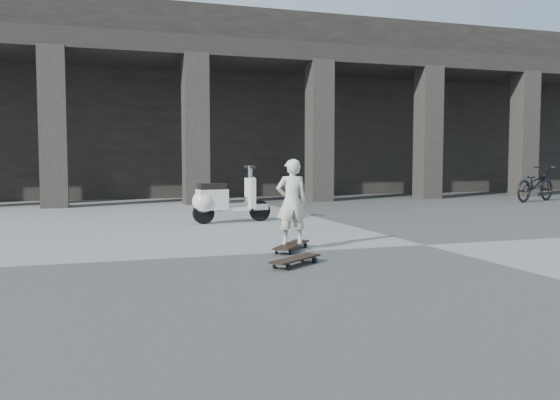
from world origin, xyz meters
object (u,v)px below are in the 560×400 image
object	(u,v)px
skateboard_spare	(295,260)
scooter	(219,200)
bicycle	(535,184)
longboard	(292,245)
child	(292,202)

from	to	relation	value
skateboard_spare	scooter	size ratio (longest dim) A/B	0.48
scooter	bicycle	bearing A→B (deg)	8.23
bicycle	longboard	bearing A→B (deg)	102.84
longboard	bicycle	world-z (taller)	bicycle
skateboard_spare	bicycle	bearing A→B (deg)	-0.34
longboard	child	size ratio (longest dim) A/B	0.74
skateboard_spare	child	world-z (taller)	child
longboard	scooter	size ratio (longest dim) A/B	0.54
skateboard_spare	scooter	xyz separation A→B (m)	(0.11, 4.68, 0.36)
bicycle	scooter	bearing A→B (deg)	84.82
scooter	bicycle	xyz separation A→B (m)	(9.76, 2.69, 0.06)
child	scooter	xyz separation A→B (m)	(-0.21, 3.61, -0.23)
bicycle	child	bearing A→B (deg)	102.84
child	bicycle	distance (m)	11.45
scooter	longboard	bearing A→B (deg)	-93.81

